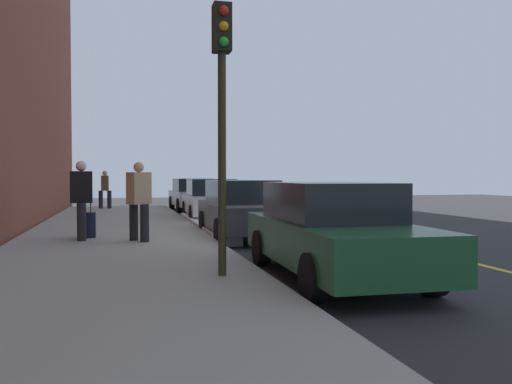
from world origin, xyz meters
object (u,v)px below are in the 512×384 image
object	(u,v)px
parked_car_green	(333,230)
pedestrian_brown_coat	(105,188)
parked_car_white	(211,199)
parked_car_silver	(193,195)
traffic_light_pole	(222,91)
rolling_suitcase	(91,225)
parked_car_charcoal	(243,209)
pedestrian_black_coat	(81,198)
pedestrian_tan_coat	(139,199)

from	to	relation	value
parked_car_green	pedestrian_brown_coat	world-z (taller)	pedestrian_brown_coat
parked_car_white	parked_car_green	xyz separation A→B (m)	(11.86, 0.01, -0.00)
parked_car_silver	traffic_light_pole	size ratio (longest dim) A/B	1.07
parked_car_white	rolling_suitcase	size ratio (longest dim) A/B	4.93
parked_car_charcoal	pedestrian_black_coat	size ratio (longest dim) A/B	2.42
parked_car_silver	rolling_suitcase	xyz separation A→B (m)	(11.88, -3.98, -0.30)
pedestrian_black_coat	parked_car_green	bearing A→B (deg)	39.65
parked_car_green	parked_car_charcoal	bearing A→B (deg)	-178.40
parked_car_charcoal	parked_car_green	distance (m)	5.79
parked_car_silver	pedestrian_tan_coat	size ratio (longest dim) A/B	2.37
pedestrian_brown_coat	traffic_light_pole	world-z (taller)	traffic_light_pole
pedestrian_tan_coat	rolling_suitcase	bearing A→B (deg)	-133.31
pedestrian_tan_coat	parked_car_green	bearing A→B (deg)	32.94
parked_car_white	rolling_suitcase	distance (m)	7.53
pedestrian_black_coat	rolling_suitcase	xyz separation A→B (m)	(-0.46, 0.18, -0.66)
parked_car_silver	traffic_light_pole	bearing A→B (deg)	-5.95
parked_car_green	parked_car_white	bearing A→B (deg)	-179.96
parked_car_green	pedestrian_brown_coat	distance (m)	17.86
parked_car_green	traffic_light_pole	xyz separation A→B (m)	(0.15, -1.80, 2.10)
parked_car_charcoal	traffic_light_pole	size ratio (longest dim) A/B	1.11
parked_car_white	pedestrian_black_coat	size ratio (longest dim) A/B	2.61
traffic_light_pole	rolling_suitcase	distance (m)	6.47
pedestrian_black_coat	pedestrian_brown_coat	bearing A→B (deg)	179.31
parked_car_white	traffic_light_pole	distance (m)	12.32
pedestrian_brown_coat	rolling_suitcase	size ratio (longest dim) A/B	1.80
parked_car_green	traffic_light_pole	size ratio (longest dim) A/B	1.19
parked_car_white	pedestrian_brown_coat	xyz separation A→B (m)	(-5.55, -3.98, 0.31)
pedestrian_black_coat	traffic_light_pole	xyz separation A→B (m)	(5.15, 2.34, 1.74)
parked_car_silver	pedestrian_brown_coat	bearing A→B (deg)	-91.04
parked_car_white	traffic_light_pole	size ratio (longest dim) A/B	1.20
parked_car_silver	rolling_suitcase	distance (m)	12.53
pedestrian_black_coat	parked_car_charcoal	bearing A→B (deg)	101.30
parked_car_silver	pedestrian_brown_coat	world-z (taller)	pedestrian_brown_coat
parked_car_charcoal	pedestrian_tan_coat	world-z (taller)	pedestrian_tan_coat
pedestrian_tan_coat	traffic_light_pole	size ratio (longest dim) A/B	0.45
traffic_light_pole	rolling_suitcase	xyz separation A→B (m)	(-5.61, -2.16, -2.41)
parked_car_white	pedestrian_tan_coat	xyz separation A→B (m)	(7.44, -2.85, 0.34)
parked_car_green	pedestrian_tan_coat	distance (m)	5.27
parked_car_green	pedestrian_black_coat	size ratio (longest dim) A/B	2.60
parked_car_green	traffic_light_pole	distance (m)	2.77
parked_car_silver	parked_car_white	bearing A→B (deg)	-0.28
traffic_light_pole	rolling_suitcase	size ratio (longest dim) A/B	4.13
parked_car_white	parked_car_charcoal	bearing A→B (deg)	-1.46
parked_car_white	pedestrian_brown_coat	bearing A→B (deg)	-144.33
parked_car_charcoal	parked_car_green	xyz separation A→B (m)	(5.79, 0.16, 0.00)
parked_car_silver	parked_car_white	size ratio (longest dim) A/B	0.89
parked_car_white	parked_car_charcoal	xyz separation A→B (m)	(6.07, -0.15, -0.00)
pedestrian_tan_coat	rolling_suitcase	xyz separation A→B (m)	(-1.04, -1.10, -0.65)
pedestrian_black_coat	parked_car_white	bearing A→B (deg)	148.95
parked_car_green	pedestrian_tan_coat	xyz separation A→B (m)	(-4.42, -2.86, 0.34)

